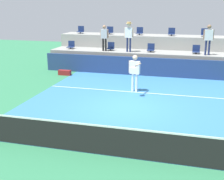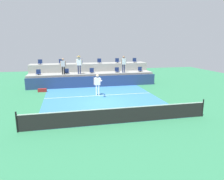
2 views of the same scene
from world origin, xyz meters
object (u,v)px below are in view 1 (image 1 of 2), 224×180
object	(u,v)px
tennis_player	(135,69)
stadium_chair_lower_left	(111,47)
spectator_leaning_on_rail	(208,37)
equipment_bag	(65,73)
stadium_chair_upper_mid_right	(172,32)
tennis_ball	(165,134)
stadium_chair_lower_center	(151,48)
stadium_chair_upper_left	(110,31)
spectator_in_grey	(104,36)
stadium_chair_lower_right	(196,50)
stadium_chair_upper_far_left	(81,30)
stadium_chair_upper_mid_left	(140,32)
stadium_chair_lower_far_left	(71,45)
stadium_chair_upper_right	(205,33)

from	to	relation	value
tennis_player	stadium_chair_lower_left	bearing A→B (deg)	117.53
spectator_leaning_on_rail	equipment_bag	size ratio (longest dim) A/B	2.31
stadium_chair_upper_mid_right	tennis_ball	distance (m)	12.60
stadium_chair_lower_left	stadium_chair_lower_center	distance (m)	2.60
stadium_chair_lower_left	stadium_chair_upper_left	bearing A→B (deg)	106.88
spectator_in_grey	tennis_ball	distance (m)	11.44
tennis_player	spectator_in_grey	bearing A→B (deg)	122.58
stadium_chair_lower_right	stadium_chair_upper_mid_right	xyz separation A→B (m)	(-1.63, 1.80, 0.85)
stadium_chair_upper_far_left	stadium_chair_upper_mid_left	world-z (taller)	same
stadium_chair_lower_right	equipment_bag	bearing A→B (deg)	-162.91
stadium_chair_lower_left	equipment_bag	bearing A→B (deg)	-134.06
stadium_chair_lower_far_left	stadium_chair_upper_mid_left	size ratio (longest dim) A/B	1.00
stadium_chair_upper_right	tennis_player	bearing A→B (deg)	-117.12
stadium_chair_upper_far_left	equipment_bag	bearing A→B (deg)	-83.65
stadium_chair_lower_left	stadium_chair_upper_far_left	size ratio (longest dim) A/B	1.00
stadium_chair_lower_left	spectator_leaning_on_rail	world-z (taller)	spectator_leaning_on_rail
spectator_leaning_on_rail	stadium_chair_lower_far_left	bearing A→B (deg)	177.47
stadium_chair_lower_far_left	stadium_chair_upper_mid_right	bearing A→B (deg)	15.57
spectator_in_grey	equipment_bag	bearing A→B (deg)	-134.95
stadium_chair_upper_left	stadium_chair_upper_right	bearing A→B (deg)	0.00
stadium_chair_upper_left	stadium_chair_upper_mid_left	distance (m)	2.10
spectator_in_grey	spectator_leaning_on_rail	distance (m)	6.26
stadium_chair_lower_left	spectator_in_grey	world-z (taller)	spectator_in_grey
tennis_ball	stadium_chair_lower_left	bearing A→B (deg)	112.66
tennis_player	stadium_chair_upper_left	bearing A→B (deg)	114.75
stadium_chair_lower_far_left	stadium_chair_upper_left	xyz separation A→B (m)	(2.21, 1.80, 0.85)
stadium_chair_upper_far_left	spectator_in_grey	xyz separation A→B (m)	(2.41, -2.18, -0.10)
stadium_chair_upper_left	stadium_chair_upper_right	world-z (taller)	same
stadium_chair_upper_mid_left	tennis_player	size ratio (longest dim) A/B	0.29
stadium_chair_lower_far_left	tennis_ball	world-z (taller)	stadium_chair_lower_far_left
stadium_chair_lower_far_left	equipment_bag	world-z (taller)	stadium_chair_lower_far_left
spectator_in_grey	tennis_ball	world-z (taller)	spectator_in_grey
stadium_chair_lower_center	spectator_in_grey	world-z (taller)	spectator_in_grey
tennis_ball	stadium_chair_lower_far_left	bearing A→B (deg)	124.05
equipment_bag	stadium_chair_lower_far_left	bearing A→B (deg)	102.01
stadium_chair_upper_far_left	stadium_chair_upper_left	distance (m)	2.17
spectator_in_grey	spectator_leaning_on_rail	xyz separation A→B (m)	(6.26, 0.00, 0.10)
stadium_chair_lower_center	stadium_chair_upper_mid_left	world-z (taller)	stadium_chair_upper_mid_left
stadium_chair_lower_center	stadium_chair_upper_mid_right	world-z (taller)	stadium_chair_upper_mid_right
tennis_player	equipment_bag	xyz separation A→B (m)	(-4.72, 2.39, -0.97)
equipment_bag	stadium_chair_lower_left	bearing A→B (deg)	45.94
stadium_chair_upper_mid_left	tennis_player	distance (m)	6.70
stadium_chair_lower_right	stadium_chair_lower_far_left	bearing A→B (deg)	180.00
stadium_chair_upper_far_left	stadium_chair_upper_mid_right	distance (m)	6.42
stadium_chair_lower_left	tennis_ball	world-z (taller)	stadium_chair_lower_left
stadium_chair_upper_far_left	spectator_leaning_on_rail	bearing A→B (deg)	-14.15
stadium_chair_lower_far_left	stadium_chair_lower_left	xyz separation A→B (m)	(2.75, 0.00, 0.00)
stadium_chair_upper_left	tennis_player	distance (m)	7.29
stadium_chair_upper_mid_right	equipment_bag	distance (m)	7.57
stadium_chair_lower_right	stadium_chair_upper_right	xyz separation A→B (m)	(0.48, 1.80, 0.85)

